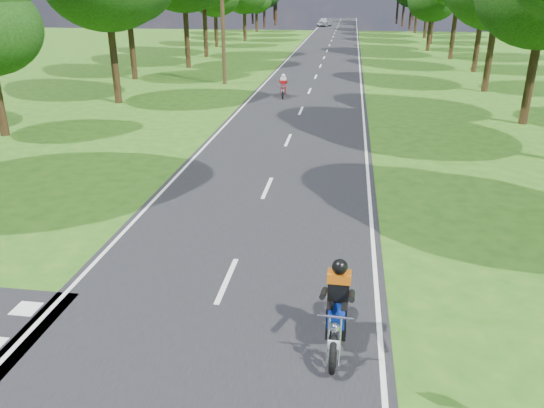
# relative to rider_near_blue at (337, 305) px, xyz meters

# --- Properties ---
(ground) EXTENTS (160.00, 160.00, 0.00)m
(ground) POSITION_rel_rider_near_blue_xyz_m (-2.48, -0.10, -0.82)
(ground) COLOR #224E12
(ground) RESTS_ON ground
(main_road) EXTENTS (7.00, 140.00, 0.02)m
(main_road) POSITION_rel_rider_near_blue_xyz_m (-2.48, 49.90, -0.81)
(main_road) COLOR black
(main_road) RESTS_ON ground
(road_markings) EXTENTS (7.40, 140.00, 0.01)m
(road_markings) POSITION_rel_rider_near_blue_xyz_m (-2.61, 48.03, -0.80)
(road_markings) COLOR silver
(road_markings) RESTS_ON main_road
(telegraph_pole) EXTENTS (1.20, 0.26, 8.00)m
(telegraph_pole) POSITION_rel_rider_near_blue_xyz_m (-8.48, 27.90, 3.25)
(telegraph_pole) COLOR #382616
(telegraph_pole) RESTS_ON ground
(rider_near_blue) EXTENTS (0.70, 1.95, 1.61)m
(rider_near_blue) POSITION_rel_rider_near_blue_xyz_m (0.00, 0.00, 0.00)
(rider_near_blue) COLOR navy
(rider_near_blue) RESTS_ON main_road
(rider_far_red) EXTENTS (0.67, 1.66, 1.35)m
(rider_far_red) POSITION_rel_rider_near_blue_xyz_m (-3.90, 23.68, -0.13)
(rider_far_red) COLOR #9D150C
(rider_far_red) RESTS_ON main_road
(distant_car) EXTENTS (2.81, 4.73, 1.51)m
(distant_car) POSITION_rel_rider_near_blue_xyz_m (-4.81, 90.03, -0.05)
(distant_car) COLOR silver
(distant_car) RESTS_ON main_road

